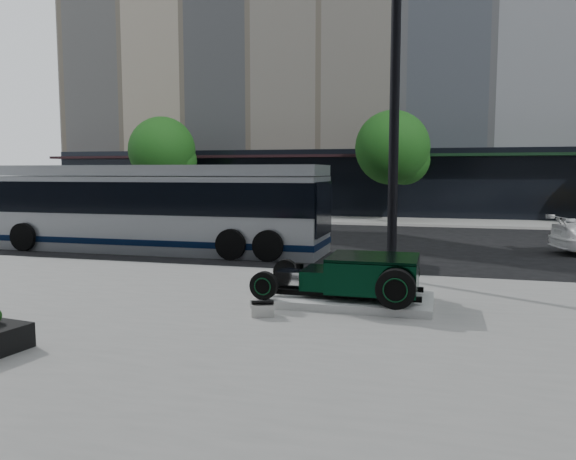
# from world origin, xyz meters

# --- Properties ---
(ground) EXTENTS (120.00, 120.00, 0.00)m
(ground) POSITION_xyz_m (0.00, 0.00, 0.00)
(ground) COLOR black
(ground) RESTS_ON ground
(sidewalk_near) EXTENTS (70.00, 17.00, 0.12)m
(sidewalk_near) POSITION_xyz_m (0.00, -10.50, 0.06)
(sidewalk_near) COLOR gray
(sidewalk_near) RESTS_ON ground
(sidewalk_far) EXTENTS (70.00, 4.00, 0.12)m
(sidewalk_far) POSITION_xyz_m (0.00, 14.00, 0.06)
(sidewalk_far) COLOR gray
(sidewalk_far) RESTS_ON ground
(street_trees) EXTENTS (29.80, 3.80, 5.70)m
(street_trees) POSITION_xyz_m (1.15, 13.07, 3.77)
(street_trees) COLOR black
(street_trees) RESTS_ON sidewalk_far
(display_plinth) EXTENTS (3.40, 1.80, 0.15)m
(display_plinth) POSITION_xyz_m (1.71, -5.41, 0.20)
(display_plinth) COLOR silver
(display_plinth) RESTS_ON sidewalk_near
(hot_rod) EXTENTS (3.22, 2.00, 0.81)m
(hot_rod) POSITION_xyz_m (2.05, -5.41, 0.70)
(hot_rod) COLOR black
(hot_rod) RESTS_ON display_plinth
(info_plaque) EXTENTS (0.47, 0.40, 0.31)m
(info_plaque) POSITION_xyz_m (0.44, -6.82, 0.24)
(info_plaque) COLOR silver
(info_plaque) RESTS_ON sidewalk_near
(lamppost) EXTENTS (0.43, 0.43, 7.77)m
(lamppost) POSITION_xyz_m (2.37, -2.63, 3.71)
(lamppost) COLOR black
(lamppost) RESTS_ON sidewalk_near
(transit_bus) EXTENTS (12.12, 2.88, 2.92)m
(transit_bus) POSITION_xyz_m (-6.10, 1.07, 1.49)
(transit_bus) COLOR #A3A7AD
(transit_bus) RESTS_ON ground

